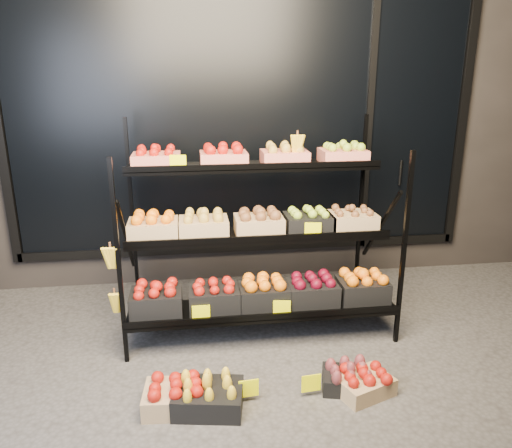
{
  "coord_description": "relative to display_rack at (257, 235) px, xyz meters",
  "views": [
    {
      "loc": [
        -0.52,
        -3.09,
        2.05
      ],
      "look_at": [
        -0.03,
        0.55,
        0.89
      ],
      "focal_mm": 35.0,
      "sensor_mm": 36.0,
      "label": 1
    }
  ],
  "objects": [
    {
      "name": "ground",
      "position": [
        0.01,
        -0.6,
        -0.79
      ],
      "size": [
        24.0,
        24.0,
        0.0
      ],
      "primitive_type": "plane",
      "color": "#514F4C",
      "rests_on": "ground"
    },
    {
      "name": "building",
      "position": [
        0.01,
        1.99,
        0.96
      ],
      "size": [
        6.0,
        2.08,
        3.5
      ],
      "color": "#2D2826",
      "rests_on": "ground"
    },
    {
      "name": "display_rack",
      "position": [
        0.0,
        0.0,
        0.0
      ],
      "size": [
        2.18,
        1.02,
        1.66
      ],
      "color": "black",
      "rests_on": "ground"
    },
    {
      "name": "tag_floor_a",
      "position": [
        -0.19,
        -1.0,
        -0.73
      ],
      "size": [
        0.13,
        0.01,
        0.12
      ],
      "primitive_type": "cube",
      "color": "#FFFE00",
      "rests_on": "ground"
    },
    {
      "name": "tag_floor_b",
      "position": [
        0.22,
        -1.0,
        -0.73
      ],
      "size": [
        0.13,
        0.01,
        0.12
      ],
      "primitive_type": "cube",
      "color": "#FFFE00",
      "rests_on": "ground"
    },
    {
      "name": "floor_crate_left",
      "position": [
        -0.65,
        -1.0,
        -0.69
      ],
      "size": [
        0.42,
        0.32,
        0.2
      ],
      "rotation": [
        0.0,
        0.0,
        -0.08
      ],
      "color": "tan",
      "rests_on": "ground"
    },
    {
      "name": "floor_crate_midleft",
      "position": [
        -0.45,
        -1.03,
        -0.69
      ],
      "size": [
        0.47,
        0.38,
        0.21
      ],
      "rotation": [
        0.0,
        0.0,
        -0.17
      ],
      "color": "black",
      "rests_on": "ground"
    },
    {
      "name": "floor_crate_midright",
      "position": [
        0.57,
        -1.01,
        -0.7
      ],
      "size": [
        0.42,
        0.36,
        0.18
      ],
      "rotation": [
        0.0,
        0.0,
        0.36
      ],
      "color": "tan",
      "rests_on": "ground"
    },
    {
      "name": "floor_crate_right",
      "position": [
        0.48,
        -0.95,
        -0.7
      ],
      "size": [
        0.39,
        0.32,
        0.18
      ],
      "rotation": [
        0.0,
        0.0,
        -0.24
      ],
      "color": "black",
      "rests_on": "ground"
    }
  ]
}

